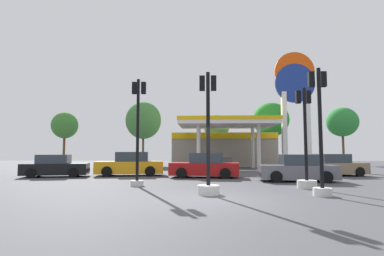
{
  "coord_description": "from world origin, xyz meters",
  "views": [
    {
      "loc": [
        -0.33,
        -10.27,
        1.57
      ],
      "look_at": [
        -1.34,
        16.67,
        3.69
      ],
      "focal_mm": 28.6,
      "sensor_mm": 36.0,
      "label": 1
    }
  ],
  "objects_px": {
    "car_1": "(334,166)",
    "tree_3": "(271,120)",
    "car_0": "(130,165)",
    "station_pole_sign": "(295,96)",
    "traffic_signal_1": "(306,158)",
    "car_2": "(205,166)",
    "tree_1": "(143,120)",
    "car_3": "(56,167)",
    "traffic_signal_3": "(138,137)",
    "traffic_signal_2": "(320,143)",
    "traffic_signal_0": "(208,156)",
    "car_5": "(297,169)",
    "tree_0": "(65,125)",
    "tree_4": "(342,122)",
    "tree_2": "(217,127)"
  },
  "relations": [
    {
      "from": "car_1",
      "to": "tree_3",
      "type": "relative_size",
      "value": 0.57
    },
    {
      "from": "tree_3",
      "to": "car_0",
      "type": "bearing_deg",
      "value": -128.58
    },
    {
      "from": "car_0",
      "to": "tree_3",
      "type": "relative_size",
      "value": 0.62
    },
    {
      "from": "station_pole_sign",
      "to": "traffic_signal_1",
      "type": "height_order",
      "value": "station_pole_sign"
    },
    {
      "from": "car_2",
      "to": "tree_1",
      "type": "distance_m",
      "value": 19.61
    },
    {
      "from": "car_3",
      "to": "traffic_signal_3",
      "type": "height_order",
      "value": "traffic_signal_3"
    },
    {
      "from": "car_1",
      "to": "traffic_signal_3",
      "type": "xyz_separation_m",
      "value": [
        -11.63,
        -6.36,
        1.6
      ]
    },
    {
      "from": "traffic_signal_1",
      "to": "traffic_signal_2",
      "type": "xyz_separation_m",
      "value": [
        -0.22,
        -2.3,
        0.57
      ]
    },
    {
      "from": "traffic_signal_0",
      "to": "tree_3",
      "type": "xyz_separation_m",
      "value": [
        7.9,
        25.14,
        3.99
      ]
    },
    {
      "from": "traffic_signal_0",
      "to": "tree_1",
      "type": "bearing_deg",
      "value": 106.51
    },
    {
      "from": "traffic_signal_3",
      "to": "car_2",
      "type": "bearing_deg",
      "value": 56.79
    },
    {
      "from": "car_5",
      "to": "tree_0",
      "type": "height_order",
      "value": "tree_0"
    },
    {
      "from": "car_2",
      "to": "tree_3",
      "type": "distance_m",
      "value": 19.87
    },
    {
      "from": "car_5",
      "to": "traffic_signal_3",
      "type": "xyz_separation_m",
      "value": [
        -8.1,
        -2.47,
        1.6
      ]
    },
    {
      "from": "tree_4",
      "to": "tree_3",
      "type": "bearing_deg",
      "value": -170.72
    },
    {
      "from": "traffic_signal_2",
      "to": "tree_2",
      "type": "relative_size",
      "value": 0.74
    },
    {
      "from": "car_1",
      "to": "tree_1",
      "type": "relative_size",
      "value": 0.55
    },
    {
      "from": "car_1",
      "to": "tree_4",
      "type": "distance_m",
      "value": 20.03
    },
    {
      "from": "traffic_signal_2",
      "to": "station_pole_sign",
      "type": "bearing_deg",
      "value": 76.02
    },
    {
      "from": "station_pole_sign",
      "to": "tree_4",
      "type": "distance_m",
      "value": 13.55
    },
    {
      "from": "car_5",
      "to": "traffic_signal_3",
      "type": "distance_m",
      "value": 8.62
    },
    {
      "from": "tree_0",
      "to": "car_3",
      "type": "bearing_deg",
      "value": -66.49
    },
    {
      "from": "car_0",
      "to": "traffic_signal_0",
      "type": "bearing_deg",
      "value": -60.31
    },
    {
      "from": "station_pole_sign",
      "to": "tree_1",
      "type": "distance_m",
      "value": 17.98
    },
    {
      "from": "car_0",
      "to": "car_3",
      "type": "xyz_separation_m",
      "value": [
        -4.49,
        -1.19,
        -0.08
      ]
    },
    {
      "from": "car_0",
      "to": "tree_2",
      "type": "height_order",
      "value": "tree_2"
    },
    {
      "from": "traffic_signal_2",
      "to": "tree_4",
      "type": "relative_size",
      "value": 0.66
    },
    {
      "from": "car_3",
      "to": "car_5",
      "type": "distance_m",
      "value": 14.62
    },
    {
      "from": "traffic_signal_3",
      "to": "tree_1",
      "type": "bearing_deg",
      "value": 100.61
    },
    {
      "from": "tree_3",
      "to": "tree_2",
      "type": "bearing_deg",
      "value": 158.35
    },
    {
      "from": "traffic_signal_2",
      "to": "tree_3",
      "type": "height_order",
      "value": "tree_3"
    },
    {
      "from": "traffic_signal_0",
      "to": "traffic_signal_3",
      "type": "bearing_deg",
      "value": 139.92
    },
    {
      "from": "traffic_signal_0",
      "to": "tree_3",
      "type": "bearing_deg",
      "value": 72.55
    },
    {
      "from": "car_0",
      "to": "traffic_signal_0",
      "type": "height_order",
      "value": "traffic_signal_0"
    },
    {
      "from": "car_0",
      "to": "tree_4",
      "type": "bearing_deg",
      "value": 38.87
    },
    {
      "from": "car_2",
      "to": "tree_2",
      "type": "distance_m",
      "value": 20.57
    },
    {
      "from": "car_0",
      "to": "tree_4",
      "type": "height_order",
      "value": "tree_4"
    },
    {
      "from": "traffic_signal_2",
      "to": "tree_0",
      "type": "height_order",
      "value": "tree_0"
    },
    {
      "from": "car_1",
      "to": "tree_3",
      "type": "bearing_deg",
      "value": 91.72
    },
    {
      "from": "car_0",
      "to": "car_2",
      "type": "xyz_separation_m",
      "value": [
        4.98,
        -1.32,
        -0.03
      ]
    },
    {
      "from": "traffic_signal_1",
      "to": "car_0",
      "type": "bearing_deg",
      "value": 144.09
    },
    {
      "from": "traffic_signal_2",
      "to": "tree_0",
      "type": "xyz_separation_m",
      "value": [
        -21.4,
        25.72,
        2.96
      ]
    },
    {
      "from": "traffic_signal_2",
      "to": "tree_2",
      "type": "distance_m",
      "value": 28.13
    },
    {
      "from": "traffic_signal_3",
      "to": "tree_2",
      "type": "relative_size",
      "value": 0.79
    },
    {
      "from": "tree_2",
      "to": "car_0",
      "type": "bearing_deg",
      "value": -109.29
    },
    {
      "from": "car_5",
      "to": "tree_3",
      "type": "bearing_deg",
      "value": 81.3
    },
    {
      "from": "car_2",
      "to": "traffic_signal_3",
      "type": "height_order",
      "value": "traffic_signal_3"
    },
    {
      "from": "tree_0",
      "to": "tree_2",
      "type": "distance_m",
      "value": 18.95
    },
    {
      "from": "tree_0",
      "to": "traffic_signal_0",
      "type": "bearing_deg",
      "value": -55.84
    },
    {
      "from": "station_pole_sign",
      "to": "car_3",
      "type": "bearing_deg",
      "value": -153.97
    }
  ]
}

